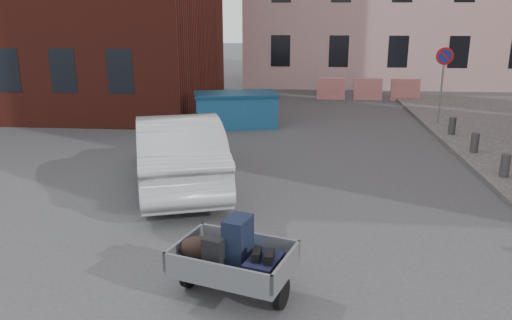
# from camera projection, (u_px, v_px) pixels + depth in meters

# --- Properties ---
(ground) EXTENTS (120.00, 120.00, 0.00)m
(ground) POSITION_uv_depth(u_px,v_px,m) (239.00, 231.00, 9.29)
(ground) COLOR #38383A
(ground) RESTS_ON ground
(no_parking_sign) EXTENTS (0.60, 0.09, 2.65)m
(no_parking_sign) POSITION_uv_depth(u_px,v_px,m) (443.00, 70.00, 17.27)
(no_parking_sign) COLOR gray
(no_parking_sign) RESTS_ON sidewalk
(bollards) EXTENTS (0.22, 9.02, 0.55)m
(bollards) POSITION_uv_depth(u_px,v_px,m) (505.00, 165.00, 11.91)
(bollards) COLOR #3A3A3D
(bollards) RESTS_ON sidewalk
(barriers) EXTENTS (4.70, 0.18, 1.00)m
(barriers) POSITION_uv_depth(u_px,v_px,m) (368.00, 89.00, 23.12)
(barriers) COLOR red
(barriers) RESTS_ON ground
(trailer) EXTENTS (1.86, 1.97, 1.20)m
(trailer) POSITION_uv_depth(u_px,v_px,m) (233.00, 258.00, 6.97)
(trailer) COLOR black
(trailer) RESTS_ON ground
(dumpster) EXTENTS (3.14, 2.11, 1.21)m
(dumpster) POSITION_uv_depth(u_px,v_px,m) (236.00, 110.00, 17.66)
(dumpster) COLOR #1D5B8D
(dumpster) RESTS_ON ground
(silver_car) EXTENTS (3.31, 5.46, 1.70)m
(silver_car) POSITION_uv_depth(u_px,v_px,m) (178.00, 150.00, 11.54)
(silver_car) COLOR #ABAEB3
(silver_car) RESTS_ON ground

